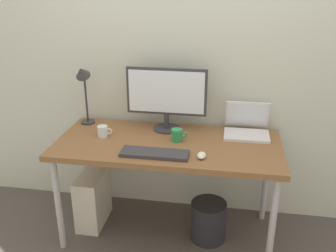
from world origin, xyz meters
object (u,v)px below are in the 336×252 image
Objects in this scene: keyboard at (155,153)px; glass_cup at (103,131)px; desk at (168,150)px; coffee_mug at (177,135)px; monitor at (166,95)px; mouse at (201,155)px; computer_tower at (93,199)px; desk_lamp at (83,81)px; laptop at (247,126)px; wastebasket at (208,221)px.

keyboard is 0.48m from glass_cup.
desk is 0.12m from coffee_mug.
monitor reaches higher than desk.
monitor is at bearing 118.93° from coffee_mug.
mouse is at bearing -55.22° from monitor.
glass_cup is 0.26× the size of computer_tower.
coffee_mug is (0.06, 0.03, 0.11)m from desk.
mouse is 1.04m from computer_tower.
desk_lamp is 4.29× the size of coffee_mug.
mouse is (-0.29, -0.45, -0.04)m from laptop.
mouse is 0.82× the size of glass_cup.
coffee_mug is (0.11, 0.25, 0.03)m from keyboard.
monitor is 1.22× the size of desk_lamp.
desk_lamp is 1.14× the size of computer_tower.
keyboard is at bearing -28.75° from glass_cup.
keyboard is 4.89× the size of mouse.
keyboard is (0.63, -0.44, -0.33)m from desk_lamp.
desk is 3.71× the size of computer_tower.
desk_lamp is 4.39× the size of glass_cup.
glass_cup reaches higher than wastebasket.
glass_cup is at bearing -153.75° from monitor.
mouse reaches higher than wastebasket.
coffee_mug is (0.11, -0.19, -0.23)m from monitor.
laptop is (0.59, 0.02, -0.21)m from monitor.
coffee_mug is 0.88m from computer_tower.
desk_lamp reaches higher than wastebasket.
coffee_mug reaches higher than wastebasket.
monitor is at bearing 102.32° from desk.
mouse is 0.80× the size of coffee_mug.
desk_lamp is at bearing 155.11° from mouse.
wastebasket is (0.36, 0.19, -0.61)m from keyboard.
keyboard is (-0.05, -0.22, 0.07)m from desk.
desk_lamp reaches higher than keyboard.
glass_cup reaches higher than keyboard.
coffee_mug is at bearing 0.21° from computer_tower.
glass_cup is (-0.47, 0.02, 0.10)m from desk.
desk_lamp is 0.42m from glass_cup.
laptop is at bearing 24.00° from coffee_mug.
laptop reaches higher than mouse.
desk_lamp reaches higher than monitor.
desk is 0.60m from laptop.
computer_tower is at bearing 174.24° from glass_cup.
desk_lamp is (-0.63, 0.00, 0.07)m from monitor.
monitor is 1.00m from computer_tower.
monitor is at bearing -0.08° from desk_lamp.
mouse is at bearing -24.89° from desk_lamp.
glass_cup reaches higher than desk.
laptop is 0.54m from mouse.
desk is 0.77m from computer_tower.
desk_lamp is at bearing -179.13° from laptop.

